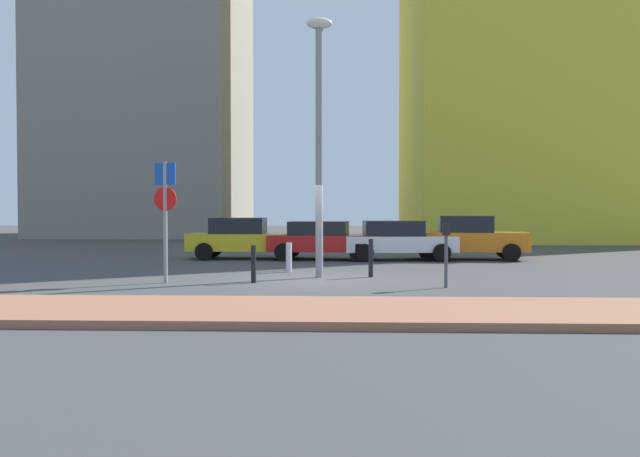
# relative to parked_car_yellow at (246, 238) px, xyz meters

# --- Properties ---
(ground_plane) EXTENTS (120.00, 120.00, 0.00)m
(ground_plane) POSITION_rel_parked_car_yellow_xyz_m (2.96, -7.56, -0.78)
(ground_plane) COLOR #424244
(sidewalk_brick) EXTENTS (40.00, 3.16, 0.14)m
(sidewalk_brick) POSITION_rel_parked_car_yellow_xyz_m (2.96, -13.83, -0.71)
(sidewalk_brick) COLOR #9E664C
(sidewalk_brick) RESTS_ON ground
(parked_car_yellow) EXTENTS (4.48, 2.10, 1.53)m
(parked_car_yellow) POSITION_rel_parked_car_yellow_xyz_m (0.00, 0.00, 0.00)
(parked_car_yellow) COLOR gold
(parked_car_yellow) RESTS_ON ground
(parked_car_red) EXTENTS (4.05, 2.30, 1.41)m
(parked_car_red) POSITION_rel_parked_car_yellow_xyz_m (2.85, -0.35, -0.03)
(parked_car_red) COLOR red
(parked_car_red) RESTS_ON ground
(parked_car_white) EXTENTS (4.08, 2.19, 1.43)m
(parked_car_white) POSITION_rel_parked_car_yellow_xyz_m (5.60, -0.49, -0.02)
(parked_car_white) COLOR white
(parked_car_white) RESTS_ON ground
(parked_car_orange) EXTENTS (4.40, 2.20, 1.61)m
(parked_car_orange) POSITION_rel_parked_car_yellow_xyz_m (8.15, -0.10, 0.03)
(parked_car_orange) COLOR orange
(parked_car_orange) RESTS_ON ground
(parking_sign_post) EXTENTS (0.60, 0.14, 3.04)m
(parking_sign_post) POSITION_rel_parked_car_yellow_xyz_m (-0.80, -8.57, 1.14)
(parking_sign_post) COLOR gray
(parking_sign_post) RESTS_ON ground
(parking_meter) EXTENTS (0.18, 0.14, 1.52)m
(parking_meter) POSITION_rel_parked_car_yellow_xyz_m (6.09, -9.43, 0.20)
(parking_meter) COLOR #4C4C51
(parking_meter) RESTS_ON ground
(street_lamp) EXTENTS (0.70, 0.36, 6.99)m
(street_lamp) POSITION_rel_parked_car_yellow_xyz_m (3.01, -7.06, 3.34)
(street_lamp) COLOR gray
(street_lamp) RESTS_ON ground
(traffic_bollard_near) EXTENTS (0.15, 0.15, 0.86)m
(traffic_bollard_near) POSITION_rel_parked_car_yellow_xyz_m (2.02, -4.89, -0.34)
(traffic_bollard_near) COLOR black
(traffic_bollard_near) RESTS_ON ground
(traffic_bollard_mid) EXTENTS (0.13, 0.13, 0.94)m
(traffic_bollard_mid) POSITION_rel_parked_car_yellow_xyz_m (1.42, -8.50, -0.30)
(traffic_bollard_mid) COLOR black
(traffic_bollard_mid) RESTS_ON ground
(traffic_bollard_far) EXTENTS (0.13, 0.13, 1.04)m
(traffic_bollard_far) POSITION_rel_parked_car_yellow_xyz_m (4.41, -6.90, -0.26)
(traffic_bollard_far) COLOR black
(traffic_bollard_far) RESTS_ON ground
(traffic_bollard_edge) EXTENTS (0.17, 0.17, 0.86)m
(traffic_bollard_edge) POSITION_rel_parked_car_yellow_xyz_m (2.05, -5.45, -0.35)
(traffic_bollard_edge) COLOR #B7B7BC
(traffic_bollard_edge) RESTS_ON ground
(building_under_construction) EXTENTS (12.67, 14.33, 22.85)m
(building_under_construction) POSITION_rel_parked_car_yellow_xyz_m (-10.24, 23.59, 10.65)
(building_under_construction) COLOR gray
(building_under_construction) RESTS_ON ground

